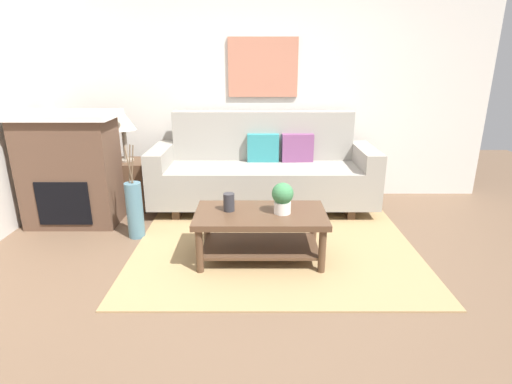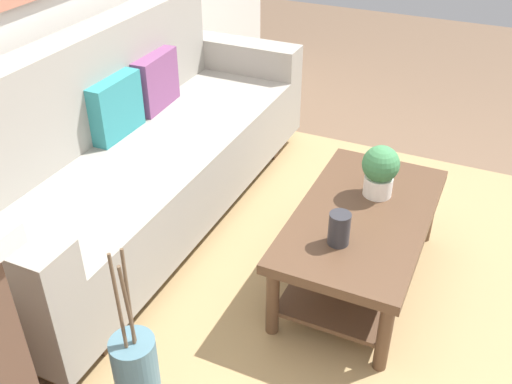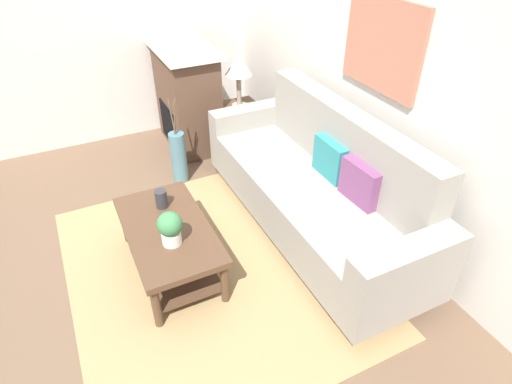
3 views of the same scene
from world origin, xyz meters
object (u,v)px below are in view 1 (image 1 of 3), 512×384
object	(u,v)px
throw_pillow_plum	(297,148)
side_table	(129,184)
couch	(263,171)
tabletop_vase	(229,202)
coffee_table	(260,225)
fireplace	(70,169)
framed_painting	(263,67)
table_lamp	(122,122)
potted_plant_tabletop	(282,197)
floor_vase	(135,210)
throw_pillow_teal	(263,148)

from	to	relation	value
throw_pillow_plum	side_table	world-z (taller)	throw_pillow_plum
couch	tabletop_vase	distance (m)	1.29
couch	coffee_table	xyz separation A→B (m)	(-0.04, -1.29, -0.12)
couch	fireplace	xyz separation A→B (m)	(-1.98, -0.46, 0.15)
fireplace	framed_painting	xyz separation A→B (m)	(1.98, 0.93, 0.97)
table_lamp	potted_plant_tabletop	bearing A→B (deg)	-37.43
throw_pillow_plum	coffee_table	world-z (taller)	throw_pillow_plum
potted_plant_tabletop	floor_vase	distance (m)	1.49
throw_pillow_plum	side_table	bearing A→B (deg)	-175.88
floor_vase	framed_painting	world-z (taller)	framed_painting
throw_pillow_teal	fireplace	world-z (taller)	fireplace
potted_plant_tabletop	fireplace	xyz separation A→B (m)	(-2.11, 0.84, 0.02)
fireplace	framed_painting	bearing A→B (deg)	25.16
throw_pillow_teal	table_lamp	world-z (taller)	table_lamp
fireplace	couch	bearing A→B (deg)	13.20
side_table	table_lamp	xyz separation A→B (m)	(0.00, 0.00, 0.71)
potted_plant_tabletop	table_lamp	world-z (taller)	table_lamp
fireplace	side_table	bearing A→B (deg)	45.84
table_lamp	framed_painting	size ratio (longest dim) A/B	0.70
framed_painting	table_lamp	bearing A→B (deg)	-162.68
framed_painting	floor_vase	bearing A→B (deg)	-133.83
fireplace	table_lamp	bearing A→B (deg)	45.84
table_lamp	tabletop_vase	bearing A→B (deg)	-44.96
side_table	tabletop_vase	bearing A→B (deg)	-44.96
throw_pillow_teal	potted_plant_tabletop	distance (m)	1.44
throw_pillow_plum	fireplace	bearing A→B (deg)	-166.09
throw_pillow_teal	side_table	world-z (taller)	throw_pillow_teal
throw_pillow_teal	throw_pillow_plum	world-z (taller)	same
couch	coffee_table	size ratio (longest dim) A/B	2.26
throw_pillow_teal	tabletop_vase	size ratio (longest dim) A/B	2.37
potted_plant_tabletop	framed_painting	xyz separation A→B (m)	(-0.14, 1.77, 0.99)
floor_vase	fireplace	bearing A→B (deg)	153.44
throw_pillow_plum	framed_painting	distance (m)	1.02
throw_pillow_teal	potted_plant_tabletop	bearing A→B (deg)	-84.47
potted_plant_tabletop	floor_vase	bearing A→B (deg)	161.18
throw_pillow_teal	fireplace	bearing A→B (deg)	-163.45
floor_vase	tabletop_vase	bearing A→B (deg)	-23.99
floor_vase	framed_painting	distance (m)	2.21
tabletop_vase	framed_painting	world-z (taller)	framed_painting
table_lamp	side_table	bearing A→B (deg)	-90.00
coffee_table	table_lamp	size ratio (longest dim) A/B	1.93
couch	throw_pillow_teal	distance (m)	0.28
floor_vase	side_table	bearing A→B (deg)	110.11
couch	side_table	xyz separation A→B (m)	(-1.54, -0.02, -0.15)
tabletop_vase	side_table	size ratio (longest dim) A/B	0.27
potted_plant_tabletop	throw_pillow_plum	bearing A→B (deg)	79.75
couch	table_lamp	world-z (taller)	table_lamp
coffee_table	fireplace	distance (m)	2.12
throw_pillow_plum	coffee_table	size ratio (longest dim) A/B	0.33
tabletop_vase	floor_vase	world-z (taller)	tabletop_vase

